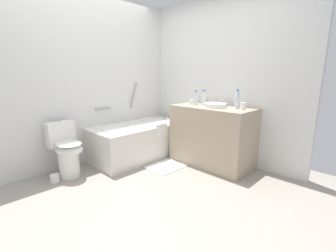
{
  "coord_description": "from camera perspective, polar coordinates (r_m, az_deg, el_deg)",
  "views": [
    {
      "loc": [
        -1.58,
        -2.05,
        1.34
      ],
      "look_at": [
        0.62,
        0.12,
        0.65
      ],
      "focal_mm": 24.26,
      "sensor_mm": 36.0,
      "label": 1
    }
  ],
  "objects": [
    {
      "name": "drinking_glass_0",
      "position": [
        3.2,
        18.34,
        4.76
      ],
      "size": [
        0.07,
        0.07,
        0.1
      ],
      "primitive_type": "cylinder",
      "color": "white",
      "rests_on": "vanity_counter"
    },
    {
      "name": "water_bottle_0",
      "position": [
        3.56,
        6.96,
        6.97
      ],
      "size": [
        0.06,
        0.06,
        0.22
      ],
      "color": "silver",
      "rests_on": "vanity_counter"
    },
    {
      "name": "ground_plane",
      "position": [
        2.92,
        -7.15,
        -14.84
      ],
      "size": [
        4.1,
        4.1,
        0.0
      ],
      "primitive_type": "plane",
      "color": "#9E9389"
    },
    {
      "name": "bath_mat",
      "position": [
        3.47,
        -0.26,
        -9.98
      ],
      "size": [
        0.57,
        0.43,
        0.01
      ],
      "primitive_type": "cube",
      "color": "white",
      "rests_on": "ground_plane"
    },
    {
      "name": "toilet_paper_roll",
      "position": [
        3.32,
        -26.55,
        -11.66
      ],
      "size": [
        0.11,
        0.11,
        0.1
      ],
      "primitive_type": "cylinder",
      "color": "white",
      "rests_on": "ground_plane"
    },
    {
      "name": "toilet",
      "position": [
        3.33,
        -24.16,
        -5.45
      ],
      "size": [
        0.35,
        0.53,
        0.74
      ],
      "rotation": [
        0.0,
        0.0,
        -1.56
      ],
      "color": "white",
      "rests_on": "ground_plane"
    },
    {
      "name": "sink_faucet",
      "position": [
        3.51,
        13.52,
        5.52
      ],
      "size": [
        0.1,
        0.15,
        0.09
      ],
      "color": "#B1B1B6",
      "rests_on": "vanity_counter"
    },
    {
      "name": "water_bottle_1",
      "position": [
        3.58,
        8.94,
        7.01
      ],
      "size": [
        0.07,
        0.07,
        0.23
      ],
      "color": "silver",
      "rests_on": "vanity_counter"
    },
    {
      "name": "wall_back_tiled",
      "position": [
        3.7,
        -20.47,
        10.89
      ],
      "size": [
        3.5,
        0.1,
        2.55
      ],
      "primitive_type": "cube",
      "color": "silver",
      "rests_on": "ground_plane"
    },
    {
      "name": "vanity_counter",
      "position": [
        3.49,
        10.96,
        -2.44
      ],
      "size": [
        0.61,
        1.2,
        0.89
      ],
      "primitive_type": "cube",
      "color": "tan",
      "rests_on": "ground_plane"
    },
    {
      "name": "water_bottle_2",
      "position": [
        3.28,
        16.98,
        6.36
      ],
      "size": [
        0.06,
        0.06,
        0.26
      ],
      "color": "silver",
      "rests_on": "vanity_counter"
    },
    {
      "name": "wall_right_mirror",
      "position": [
        3.78,
        12.07,
        11.43
      ],
      "size": [
        0.1,
        2.89,
        2.55
      ],
      "primitive_type": "cube",
      "color": "silver",
      "rests_on": "ground_plane"
    },
    {
      "name": "drinking_glass_1",
      "position": [
        3.65,
        5.79,
        6.09
      ],
      "size": [
        0.06,
        0.06,
        0.08
      ],
      "primitive_type": "cylinder",
      "color": "white",
      "rests_on": "vanity_counter"
    },
    {
      "name": "bathtub",
      "position": [
        3.83,
        -7.11,
        -3.32
      ],
      "size": [
        1.58,
        0.79,
        1.21
      ],
      "color": "silver",
      "rests_on": "ground_plane"
    },
    {
      "name": "sink_basin",
      "position": [
        3.35,
        11.77,
        5.14
      ],
      "size": [
        0.33,
        0.33,
        0.06
      ],
      "primitive_type": "cylinder",
      "color": "white",
      "rests_on": "vanity_counter"
    }
  ]
}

